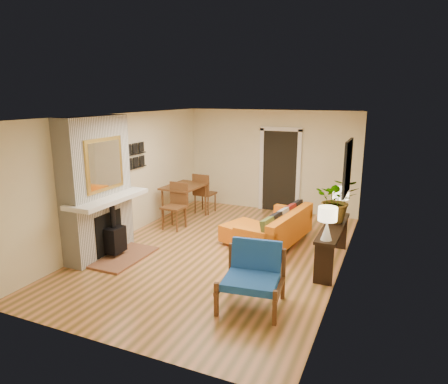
{
  "coord_description": "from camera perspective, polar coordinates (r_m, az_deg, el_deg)",
  "views": [
    {
      "loc": [
        2.97,
        -6.6,
        2.96
      ],
      "look_at": [
        0.0,
        0.2,
        1.15
      ],
      "focal_mm": 32.0,
      "sensor_mm": 36.0,
      "label": 1
    }
  ],
  "objects": [
    {
      "name": "room_shell",
      "position": [
        9.69,
        9.09,
        3.3
      ],
      "size": [
        6.5,
        6.5,
        6.5
      ],
      "color": "#D68752",
      "rests_on": "ground"
    },
    {
      "name": "fireplace",
      "position": [
        7.69,
        -17.52,
        0.13
      ],
      "size": [
        1.09,
        1.68,
        2.6
      ],
      "color": "white",
      "rests_on": "ground"
    },
    {
      "name": "sofa",
      "position": [
        8.12,
        7.84,
        -5.24
      ],
      "size": [
        1.12,
        2.08,
        0.78
      ],
      "color": "silver",
      "rests_on": "ground"
    },
    {
      "name": "ottoman",
      "position": [
        8.16,
        3.11,
        -5.84
      ],
      "size": [
        1.01,
        1.01,
        0.4
      ],
      "color": "silver",
      "rests_on": "ground"
    },
    {
      "name": "blue_chair",
      "position": [
        5.86,
        4.19,
        -11.29
      ],
      "size": [
        0.96,
        0.94,
        0.9
      ],
      "color": "brown",
      "rests_on": "ground"
    },
    {
      "name": "dining_table",
      "position": [
        9.64,
        -5.25,
        -0.06
      ],
      "size": [
        0.86,
        1.94,
        1.04
      ],
      "color": "brown",
      "rests_on": "ground"
    },
    {
      "name": "console_table",
      "position": [
        7.32,
        15.29,
        -5.81
      ],
      "size": [
        0.34,
        1.85,
        0.72
      ],
      "color": "black",
      "rests_on": "ground"
    },
    {
      "name": "lamp_near",
      "position": [
        6.46,
        14.55,
        -3.83
      ],
      "size": [
        0.3,
        0.3,
        0.54
      ],
      "color": "white",
      "rests_on": "console_table"
    },
    {
      "name": "lamp_far",
      "position": [
        7.86,
        16.3,
        -0.82
      ],
      "size": [
        0.3,
        0.3,
        0.54
      ],
      "color": "white",
      "rests_on": "console_table"
    },
    {
      "name": "houseplant",
      "position": [
        7.43,
        15.81,
        -1.06
      ],
      "size": [
        0.82,
        0.74,
        0.82
      ],
      "primitive_type": "imported",
      "rotation": [
        0.0,
        0.0,
        0.16
      ],
      "color": "#1E5919",
      "rests_on": "console_table"
    }
  ]
}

